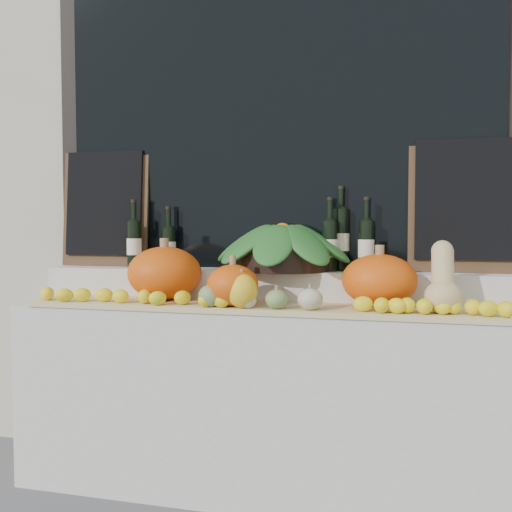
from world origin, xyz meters
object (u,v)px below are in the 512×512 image
pumpkin_left (165,273)px  produce_bowl (282,247)px  butternut_squash (443,282)px  pumpkin_right (379,280)px  wine_bottle_tall (341,239)px

pumpkin_left → produce_bowl: size_ratio=0.50×
butternut_squash → produce_bowl: produce_bowl is taller
pumpkin_right → wine_bottle_tall: bearing=127.3°
pumpkin_right → butternut_squash: (0.26, -0.11, 0.01)m
pumpkin_left → wine_bottle_tall: wine_bottle_tall is taller
produce_bowl → butternut_squash: bearing=-21.9°
pumpkin_right → produce_bowl: 0.52m
butternut_squash → produce_bowl: (-0.73, 0.29, 0.13)m
butternut_squash → pumpkin_left: bearing=175.8°
pumpkin_right → butternut_squash: 0.28m
pumpkin_left → pumpkin_right: pumpkin_left is taller
pumpkin_left → produce_bowl: bearing=20.3°
butternut_squash → produce_bowl: 0.79m
butternut_squash → wine_bottle_tall: bearing=141.0°
pumpkin_left → butternut_squash: size_ratio=1.21×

